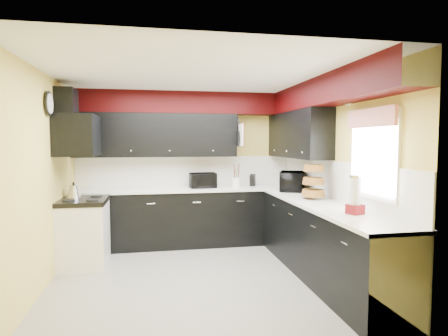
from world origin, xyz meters
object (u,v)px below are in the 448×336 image
Objects in this scene: microwave at (292,181)px; utensil_crock at (236,182)px; toaster_oven at (203,180)px; knife_block at (253,180)px; kettle at (74,191)px.

microwave reaches higher than utensil_crock.
microwave reaches higher than toaster_oven.
toaster_oven is 0.86m from knife_block.
toaster_oven reaches higher than utensil_crock.
microwave is 0.95m from utensil_crock.
microwave is 3.20m from kettle.
microwave is 2.77× the size of knife_block.
utensil_crock is 0.84× the size of knife_block.
utensil_crock is 2.50m from kettle.
kettle is (-2.45, -0.53, -0.02)m from utensil_crock.
knife_block reaches higher than kettle.
knife_block reaches higher than utensil_crock.
microwave is 3.29× the size of utensil_crock.
toaster_oven is at bearing 87.26° from microwave.
utensil_crock is at bearing -9.98° from toaster_oven.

